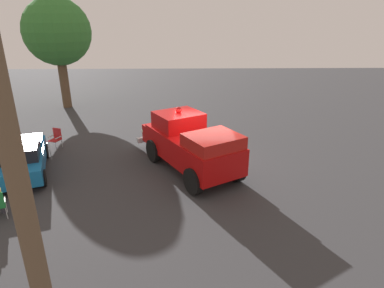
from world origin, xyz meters
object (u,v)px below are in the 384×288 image
at_px(utility_pole, 27,224).
at_px(vintage_fire_truck, 189,143).
at_px(lawn_chair_by_car, 56,137).
at_px(classic_hot_rod, 21,157).
at_px(oak_tree_left, 57,32).

bearing_deg(utility_pole, vintage_fire_truck, 167.65).
height_order(lawn_chair_by_car, utility_pole, utility_pole).
bearing_deg(vintage_fire_truck, lawn_chair_by_car, -110.97).
relative_size(lawn_chair_by_car, utility_pole, 0.14).
bearing_deg(utility_pole, lawn_chair_by_car, -159.36).
relative_size(vintage_fire_truck, classic_hot_rod, 1.32).
relative_size(classic_hot_rod, utility_pole, 0.63).
xyz_separation_m(vintage_fire_truck, utility_pole, (9.66, -2.11, 2.70)).
xyz_separation_m(vintage_fire_truck, oak_tree_left, (-10.81, -8.93, 4.08)).
relative_size(classic_hot_rod, oak_tree_left, 0.62).
distance_m(vintage_fire_truck, oak_tree_left, 14.60).
height_order(vintage_fire_truck, lawn_chair_by_car, vintage_fire_truck).
distance_m(classic_hot_rod, lawn_chair_by_car, 2.96).
bearing_deg(utility_pole, oak_tree_left, -161.58).
xyz_separation_m(vintage_fire_truck, lawn_chair_by_car, (-2.58, -6.72, -0.61)).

